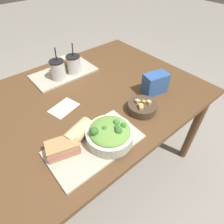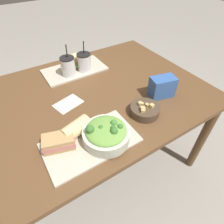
{
  "view_description": "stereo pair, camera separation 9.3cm",
  "coord_description": "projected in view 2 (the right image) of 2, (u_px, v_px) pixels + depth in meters",
  "views": [
    {
      "loc": [
        -0.48,
        -0.8,
        1.46
      ],
      "look_at": [
        -0.04,
        -0.28,
        0.82
      ],
      "focal_mm": 30.0,
      "sensor_mm": 36.0,
      "label": 1
    },
    {
      "loc": [
        -0.41,
        -0.86,
        1.46
      ],
      "look_at": [
        -0.04,
        -0.28,
        0.82
      ],
      "focal_mm": 30.0,
      "sensor_mm": 36.0,
      "label": 2
    }
  ],
  "objects": [
    {
      "name": "chip_bag",
      "position": [
        162.0,
        87.0,
        1.12
      ],
      "size": [
        0.16,
        0.12,
        0.13
      ],
      "rotation": [
        0.0,
        0.0,
        -0.24
      ],
      "color": "#335BA3",
      "rests_on": "dining_table"
    },
    {
      "name": "drink_cup_red",
      "position": [
        84.0,
        63.0,
        1.32
      ],
      "size": [
        0.1,
        0.1,
        0.21
      ],
      "color": "silver",
      "rests_on": "tray_far"
    },
    {
      "name": "sandwich_far",
      "position": [
        73.0,
        64.0,
        1.36
      ],
      "size": [
        0.13,
        0.09,
        0.06
      ],
      "rotation": [
        0.0,
        0.0,
        -0.01
      ],
      "color": "olive",
      "rests_on": "tray_far"
    },
    {
      "name": "tray_far",
      "position": [
        75.0,
        70.0,
        1.37
      ],
      "size": [
        0.44,
        0.25,
        0.01
      ],
      "color": "#BCB29E",
      "rests_on": "dining_table"
    },
    {
      "name": "drink_cup_dark",
      "position": [
        68.0,
        67.0,
        1.27
      ],
      "size": [
        0.1,
        0.1,
        0.22
      ],
      "color": "silver",
      "rests_on": "tray_far"
    },
    {
      "name": "baguette_near",
      "position": [
        77.0,
        128.0,
        0.9
      ],
      "size": [
        0.16,
        0.11,
        0.08
      ],
      "rotation": [
        0.0,
        0.0,
        1.85
      ],
      "color": "#DBBC84",
      "rests_on": "tray_near"
    },
    {
      "name": "soup_bowl",
      "position": [
        145.0,
        110.0,
        1.02
      ],
      "size": [
        0.16,
        0.16,
        0.07
      ],
      "color": "#473828",
      "rests_on": "dining_table"
    },
    {
      "name": "dining_table",
      "position": [
        95.0,
        103.0,
        1.24
      ],
      "size": [
        1.4,
        1.05,
        0.74
      ],
      "color": "brown",
      "rests_on": "ground_plane"
    },
    {
      "name": "tray_near",
      "position": [
        91.0,
        142.0,
        0.89
      ],
      "size": [
        0.44,
        0.25,
        0.01
      ],
      "color": "#BCB29E",
      "rests_on": "dining_table"
    },
    {
      "name": "salad_bowl",
      "position": [
        106.0,
        133.0,
        0.87
      ],
      "size": [
        0.22,
        0.22,
        0.11
      ],
      "color": "beige",
      "rests_on": "tray_near"
    },
    {
      "name": "baguette_far",
      "position": [
        73.0,
        59.0,
        1.4
      ],
      "size": [
        0.11,
        0.08,
        0.08
      ],
      "rotation": [
        0.0,
        0.0,
        1.54
      ],
      "color": "#DBBC84",
      "rests_on": "tray_far"
    },
    {
      "name": "ground_plane",
      "position": [
        100.0,
        158.0,
        1.69
      ],
      "size": [
        12.0,
        12.0,
        0.0
      ],
      "primitive_type": "plane",
      "color": "gray"
    },
    {
      "name": "napkin_folded",
      "position": [
        68.0,
        104.0,
        1.1
      ],
      "size": [
        0.18,
        0.15,
        0.0
      ],
      "color": "silver",
      "rests_on": "dining_table"
    },
    {
      "name": "sandwich_near",
      "position": [
        59.0,
        142.0,
        0.84
      ],
      "size": [
        0.16,
        0.12,
        0.06
      ],
      "rotation": [
        0.0,
        0.0,
        -0.29
      ],
      "color": "tan",
      "rests_on": "tray_near"
    }
  ]
}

